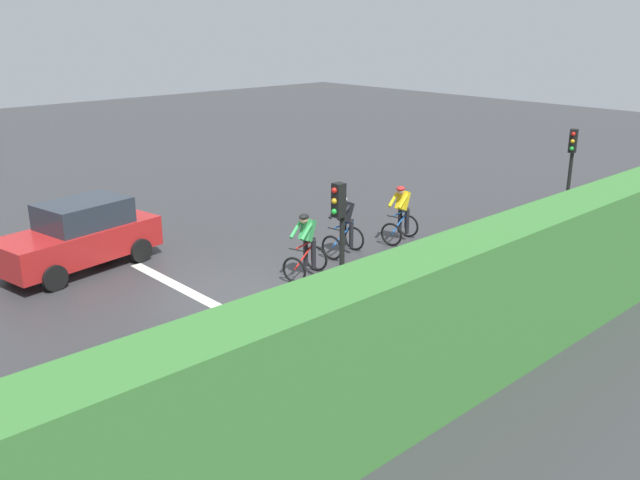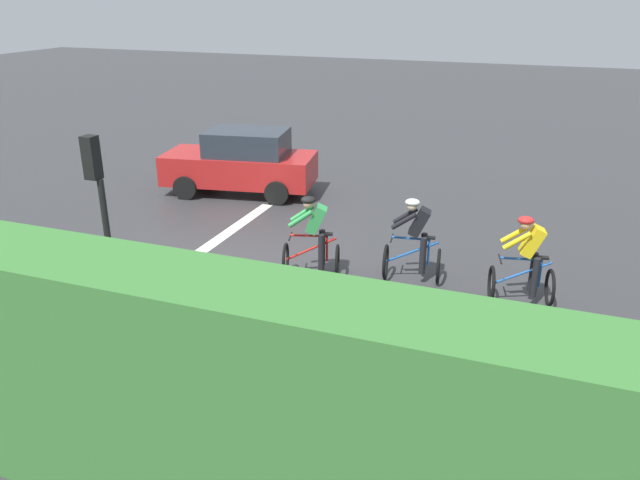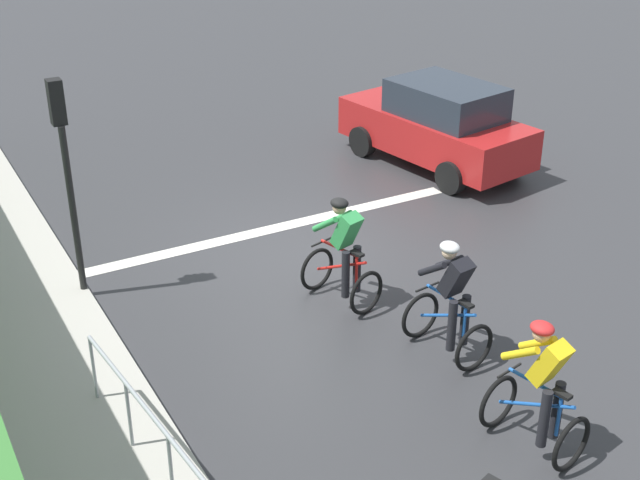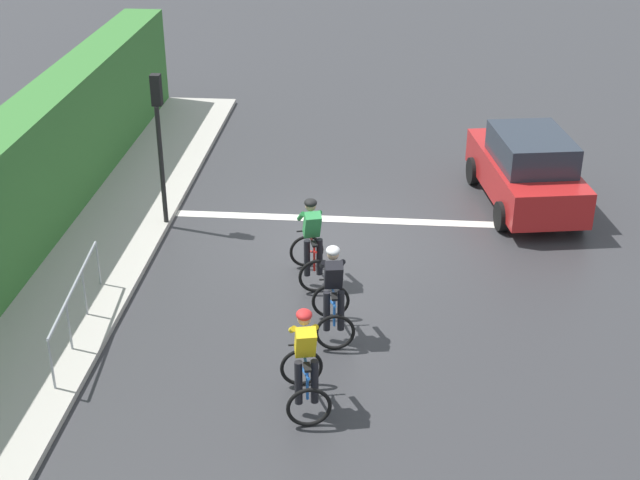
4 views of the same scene
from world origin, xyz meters
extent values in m
plane|color=#333335|center=(0.00, 0.00, 0.00)|extent=(80.00, 80.00, 0.00)
cube|color=#ADA89E|center=(4.91, 2.00, 0.06)|extent=(2.80, 21.62, 0.12)
cube|color=silver|center=(0.00, -0.96, 0.00)|extent=(7.00, 0.30, 0.01)
torus|color=black|center=(0.07, 5.18, 0.34)|extent=(0.68, 0.20, 0.68)
torus|color=black|center=(-0.15, 6.18, 0.34)|extent=(0.68, 0.20, 0.68)
cylinder|color=#1E59B2|center=(-0.04, 5.68, 0.59)|extent=(0.25, 0.98, 0.51)
cylinder|color=#1E59B2|center=(-0.11, 5.98, 0.62)|extent=(0.04, 0.04, 0.55)
cylinder|color=#1E59B2|center=(-0.03, 5.63, 0.87)|extent=(0.19, 0.71, 0.04)
cube|color=black|center=(-0.11, 5.98, 0.91)|extent=(0.14, 0.24, 0.04)
cylinder|color=black|center=(0.05, 5.28, 0.84)|extent=(0.42, 0.12, 0.03)
cube|color=yellow|center=(-0.06, 5.78, 1.21)|extent=(0.38, 0.46, 0.57)
sphere|color=tan|center=(-0.03, 5.63, 1.52)|extent=(0.20, 0.20, 0.20)
ellipsoid|color=red|center=(-0.03, 5.63, 1.59)|extent=(0.29, 0.32, 0.14)
cylinder|color=black|center=(0.03, 5.90, 0.57)|extent=(0.12, 0.12, 0.74)
cylinder|color=black|center=(-0.20, 5.85, 0.57)|extent=(0.12, 0.12, 0.74)
cylinder|color=yellow|center=(0.15, 5.53, 1.26)|extent=(0.19, 0.49, 0.37)
cylinder|color=yellow|center=(-0.16, 5.47, 1.26)|extent=(0.19, 0.49, 0.37)
torus|color=black|center=(-0.24, 3.12, 0.34)|extent=(0.68, 0.16, 0.68)
torus|color=black|center=(-0.39, 4.13, 0.34)|extent=(0.68, 0.16, 0.68)
cylinder|color=#1E59B2|center=(-0.31, 3.63, 0.59)|extent=(0.19, 0.98, 0.51)
cylinder|color=#1E59B2|center=(-0.36, 3.93, 0.62)|extent=(0.04, 0.04, 0.55)
cylinder|color=#1E59B2|center=(-0.31, 3.58, 0.87)|extent=(0.15, 0.71, 0.04)
cube|color=black|center=(-0.36, 3.93, 0.91)|extent=(0.13, 0.23, 0.04)
cylinder|color=black|center=(-0.25, 3.22, 0.84)|extent=(0.42, 0.09, 0.03)
cube|color=black|center=(-0.33, 3.73, 1.21)|extent=(0.36, 0.45, 0.57)
sphere|color=beige|center=(-0.31, 3.58, 1.52)|extent=(0.20, 0.20, 0.20)
ellipsoid|color=silver|center=(-0.31, 3.58, 1.59)|extent=(0.28, 0.31, 0.14)
cylinder|color=black|center=(-0.22, 3.85, 0.57)|extent=(0.12, 0.12, 0.74)
cylinder|color=black|center=(-0.46, 3.81, 0.57)|extent=(0.12, 0.12, 0.74)
cylinder|color=black|center=(-0.13, 3.47, 1.26)|extent=(0.16, 0.49, 0.37)
cylinder|color=black|center=(-0.45, 3.42, 1.26)|extent=(0.16, 0.49, 0.37)
torus|color=black|center=(0.37, 1.25, 0.34)|extent=(0.67, 0.24, 0.68)
torus|color=black|center=(0.09, 2.24, 0.34)|extent=(0.67, 0.24, 0.68)
cylinder|color=red|center=(0.23, 1.75, 0.59)|extent=(0.31, 0.96, 0.51)
cylinder|color=red|center=(0.15, 2.04, 0.62)|extent=(0.04, 0.04, 0.55)
cylinder|color=red|center=(0.25, 1.70, 0.87)|extent=(0.24, 0.70, 0.04)
cube|color=black|center=(0.15, 2.04, 0.91)|extent=(0.16, 0.24, 0.04)
cylinder|color=black|center=(0.35, 1.35, 0.84)|extent=(0.41, 0.15, 0.03)
cube|color=green|center=(0.21, 1.84, 1.21)|extent=(0.40, 0.48, 0.57)
sphere|color=tan|center=(0.25, 1.70, 1.52)|extent=(0.20, 0.20, 0.20)
ellipsoid|color=black|center=(0.25, 1.70, 1.59)|extent=(0.31, 0.34, 0.14)
cylinder|color=black|center=(0.29, 1.97, 0.57)|extent=(0.12, 0.12, 0.74)
cylinder|color=black|center=(0.06, 1.91, 0.57)|extent=(0.12, 0.12, 0.74)
cylinder|color=green|center=(0.44, 1.61, 1.26)|extent=(0.22, 0.48, 0.37)
cylinder|color=green|center=(0.13, 1.52, 1.26)|extent=(0.22, 0.48, 0.37)
cube|color=#B21E1E|center=(-4.22, -2.13, 0.70)|extent=(2.37, 4.33, 0.80)
cube|color=#262D38|center=(-4.26, -1.88, 1.43)|extent=(1.84, 2.36, 0.66)
cylinder|color=black|center=(-3.18, -3.24, 0.32)|extent=(0.33, 0.67, 0.64)
cylinder|color=black|center=(-4.83, -3.52, 0.32)|extent=(0.33, 0.67, 0.64)
cylinder|color=black|center=(-3.62, -0.73, 0.32)|extent=(0.33, 0.67, 0.64)
cylinder|color=black|center=(-5.26, -1.02, 0.32)|extent=(0.33, 0.67, 0.64)
cube|color=#EAEACC|center=(-3.38, -4.02, 0.80)|extent=(0.29, 0.13, 0.16)
cube|color=#EAEACC|center=(-4.38, -4.19, 0.80)|extent=(0.29, 0.13, 0.16)
cylinder|color=black|center=(3.57, -0.28, 1.35)|extent=(0.10, 0.10, 2.70)
cube|color=black|center=(3.57, -0.38, 3.02)|extent=(0.20, 0.20, 0.64)
sphere|color=red|center=(3.57, -0.49, 3.22)|extent=(0.11, 0.11, 0.11)
sphere|color=orange|center=(3.57, -0.49, 3.02)|extent=(0.11, 0.11, 0.11)
sphere|color=green|center=(3.57, -0.49, 2.82)|extent=(0.11, 0.11, 0.11)
cylinder|color=#999EA3|center=(4.01, 4.12, 1.00)|extent=(0.34, 3.26, 0.05)
cylinder|color=#999EA3|center=(4.15, 2.49, 0.50)|extent=(0.04, 0.04, 1.00)
cylinder|color=#999EA3|center=(4.06, 3.57, 0.50)|extent=(0.04, 0.04, 1.00)
cylinder|color=#999EA3|center=(3.96, 4.66, 0.50)|extent=(0.04, 0.04, 1.00)
camera|label=1|loc=(12.15, -8.82, 6.19)|focal=38.01mm
camera|label=2|loc=(10.78, 5.90, 5.31)|focal=35.37mm
camera|label=3|loc=(5.99, 11.51, 6.72)|focal=49.05mm
camera|label=4|loc=(-1.20, 16.64, 8.43)|focal=49.94mm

